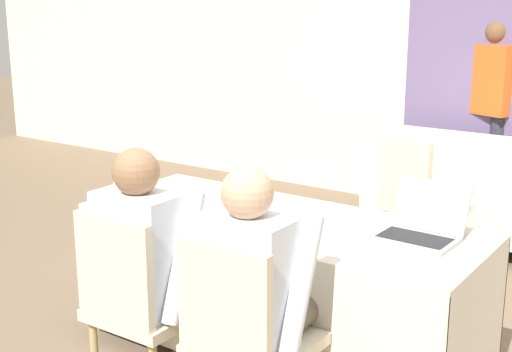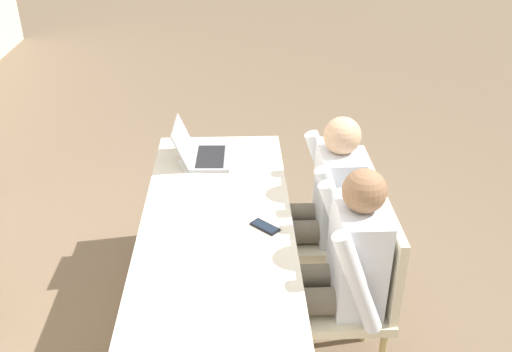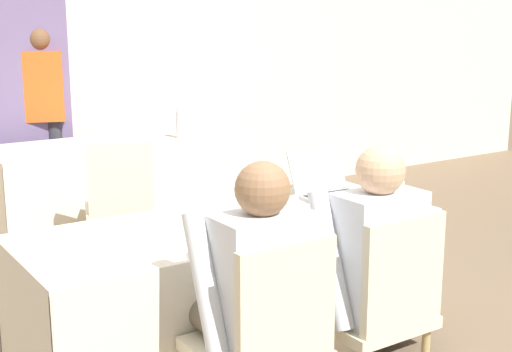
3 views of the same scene
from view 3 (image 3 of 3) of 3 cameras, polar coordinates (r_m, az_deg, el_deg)
name	(u,v)px [view 3 (image 3 of 3)]	position (r m, az deg, el deg)	size (l,w,h in m)	color
wall_back	(28,58)	(5.93, -17.75, 9.01)	(12.00, 0.06, 2.70)	beige
curtain_panel	(9,62)	(5.83, -19.18, 8.61)	(0.93, 0.04, 2.65)	slate
conference_table_near	(232,258)	(3.33, -1.91, -6.61)	(1.95, 0.76, 0.74)	beige
conference_table_far	(122,165)	(5.51, -10.69, 0.90)	(1.95, 0.76, 0.74)	beige
laptop	(330,189)	(3.71, 5.92, -1.03)	(0.35, 0.34, 0.23)	#99999E
cell_phone	(246,236)	(3.04, -0.78, -4.83)	(0.15, 0.15, 0.01)	black
paper_beside_laptop	(324,200)	(3.67, 5.48, -1.89)	(0.30, 0.35, 0.00)	white
water_bottle	(180,121)	(5.54, -6.12, 4.39)	(0.06, 0.06, 0.29)	#B7B7C1
chair_near_left	(266,340)	(2.68, 0.83, -13.01)	(0.44, 0.44, 0.91)	tan
chair_near_right	(380,306)	(3.00, 9.87, -10.24)	(0.44, 0.44, 0.91)	tan
chair_far_spare	(120,201)	(4.66, -10.79, -2.00)	(0.56, 0.56, 0.91)	tan
person_checkered_shirt	(251,291)	(2.69, -0.43, -9.15)	(0.50, 0.52, 1.17)	#665B4C
person_white_shirt	(364,262)	(3.02, 8.62, -6.84)	(0.50, 0.52, 1.17)	#665B4C
person_red_shirt	(43,113)	(5.96, -16.68, 4.86)	(0.39, 0.30, 1.59)	#33333D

